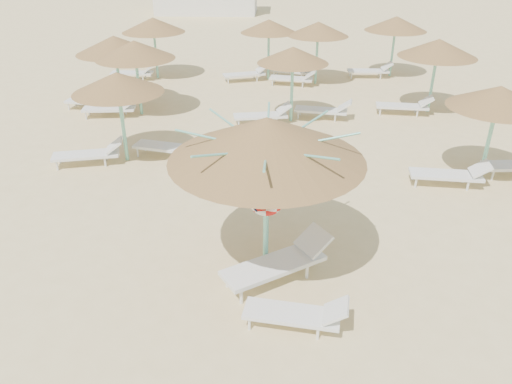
{
  "coord_description": "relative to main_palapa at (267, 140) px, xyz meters",
  "views": [
    {
      "loc": [
        0.01,
        -8.04,
        6.25
      ],
      "look_at": [
        -0.42,
        1.26,
        1.3
      ],
      "focal_mm": 35.0,
      "sensor_mm": 36.0,
      "label": 1
    }
  ],
  "objects": [
    {
      "name": "ground",
      "position": [
        0.18,
        -0.36,
        -2.86
      ],
      "size": [
        120.0,
        120.0,
        0.0
      ],
      "primitive_type": "plane",
      "color": "#DEC187",
      "rests_on": "ground"
    },
    {
      "name": "lounger_main_b",
      "position": [
        0.62,
        -1.71,
        -2.55
      ],
      "size": [
        1.87,
        0.8,
        0.66
      ],
      "rotation": [
        0.0,
        0.0,
        -0.15
      ],
      "color": "silver",
      "rests_on": "ground"
    },
    {
      "name": "palapa_field",
      "position": [
        1.58,
        10.23,
        -0.55
      ],
      "size": [
        20.67,
        13.75,
        2.72
      ],
      "color": "#71C5AE",
      "rests_on": "ground"
    },
    {
      "name": "lounger_main_a",
      "position": [
        0.3,
        -0.31,
        -2.46
      ],
      "size": [
        2.28,
        1.82,
        0.83
      ],
      "rotation": [
        0.0,
        0.0,
        0.58
      ],
      "color": "silver",
      "rests_on": "ground"
    },
    {
      "name": "main_palapa",
      "position": [
        0.0,
        0.0,
        0.0
      ],
      "size": [
        3.66,
        3.66,
        3.28
      ],
      "color": "#71C5AE",
      "rests_on": "ground"
    }
  ]
}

